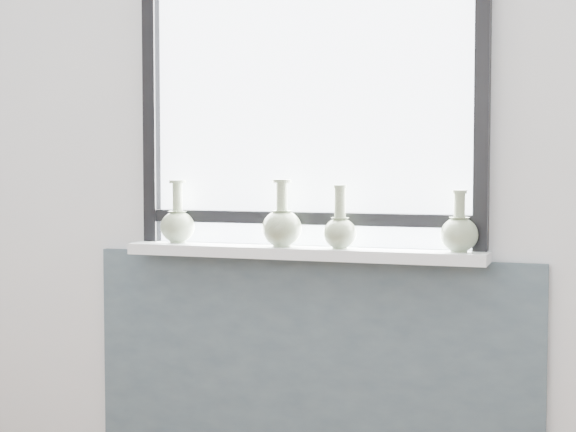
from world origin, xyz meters
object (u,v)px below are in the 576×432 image
(vase_a, at_px, (178,223))
(vase_b, at_px, (282,225))
(windowsill, at_px, (302,252))
(vase_d, at_px, (459,232))
(vase_c, at_px, (340,229))

(vase_a, bearing_deg, vase_b, -3.37)
(vase_a, bearing_deg, windowsill, -0.44)
(vase_b, bearing_deg, vase_d, 1.12)
(vase_b, bearing_deg, windowsill, 16.69)
(vase_a, height_order, vase_d, vase_a)
(windowsill, distance_m, vase_c, 0.17)
(vase_b, xyz_separation_m, vase_c, (0.22, -0.00, -0.01))
(vase_a, distance_m, vase_c, 0.64)
(vase_b, distance_m, vase_c, 0.22)
(vase_a, distance_m, vase_d, 1.06)
(windowsill, height_order, vase_d, vase_d)
(vase_a, bearing_deg, vase_c, -2.63)
(vase_b, height_order, vase_c, vase_b)
(vase_b, xyz_separation_m, vase_d, (0.63, 0.01, -0.01))
(windowsill, bearing_deg, vase_d, -0.91)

